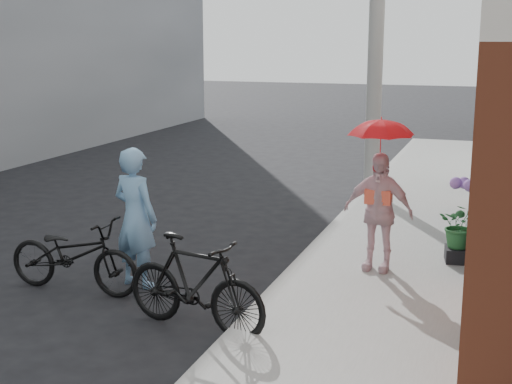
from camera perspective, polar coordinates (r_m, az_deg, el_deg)
The scene contains 11 objects.
ground at distance 8.44m, azimuth -5.90°, elevation -8.81°, with size 80.00×80.00×0.00m, color black.
sidewalk at distance 9.67m, azimuth 10.70°, elevation -5.82°, with size 2.20×24.00×0.12m, color gray.
curb at distance 9.89m, azimuth 4.03°, elevation -5.21°, with size 0.12×24.00×0.12m, color #9E9E99.
utility_pole at distance 13.32m, azimuth 9.66°, elevation 14.14°, with size 0.28×0.28×7.00m, color #9E9E99.
officer at distance 8.84m, azimuth -9.61°, elevation -2.02°, with size 0.63×0.42×1.74m, color #73A3CD.
bike_left at distance 8.89m, azimuth -14.38°, elevation -4.89°, with size 0.61×1.76×0.92m, color black.
bike_right at distance 7.51m, azimuth -4.90°, elevation -7.34°, with size 0.48×1.71×1.03m, color black.
kimono_woman at distance 9.11m, azimuth 9.73°, elevation -1.56°, with size 0.89×0.37×1.52m, color beige.
parasol at distance 8.91m, azimuth 9.99°, elevation 5.34°, with size 0.79×0.79×0.69m, color red.
planter at distance 9.83m, azimuth 15.94°, elevation -4.84°, with size 0.36×0.36×0.19m, color black.
potted_plant at distance 9.73m, azimuth 16.07°, elevation -2.58°, with size 0.55×0.48×0.61m, color #26612F.
Camera 1 is at (3.40, -7.11, 3.03)m, focal length 50.00 mm.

